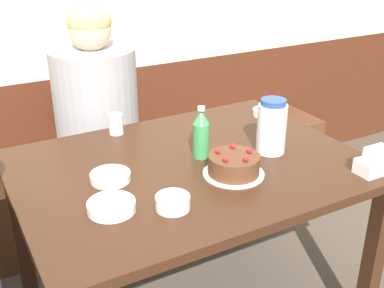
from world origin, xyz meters
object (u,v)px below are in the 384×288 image
at_px(bench_seat, 118,189).
at_px(bowl_rice_small, 110,177).
at_px(water_pitcher, 272,127).
at_px(birthday_cake, 234,165).
at_px(bowl_sauce_shallow, 111,206).
at_px(bowl_side_dish, 173,202).
at_px(napkin_holder, 373,163).
at_px(bowl_soup_white, 264,112).
at_px(person_grey_tee, 99,132).
at_px(soju_bottle, 201,134).
at_px(glass_water_tall, 116,124).

bearing_deg(bench_seat, bowl_rice_small, -110.37).
bearing_deg(bench_seat, water_pitcher, -70.00).
height_order(birthday_cake, bowl_sauce_shallow, birthday_cake).
height_order(birthday_cake, bowl_side_dish, birthday_cake).
distance_m(napkin_holder, bowl_soup_white, 0.64).
height_order(bench_seat, person_grey_tee, person_grey_tee).
xyz_separation_m(birthday_cake, water_pitcher, (0.23, 0.09, 0.07)).
height_order(birthday_cake, water_pitcher, water_pitcher).
height_order(water_pitcher, bowl_soup_white, water_pitcher).
bearing_deg(birthday_cake, bowl_rice_small, 157.01).
bearing_deg(bowl_soup_white, bench_seat, 133.55).
distance_m(water_pitcher, bowl_rice_small, 0.64).
bearing_deg(water_pitcher, soju_bottle, 161.16).
bearing_deg(birthday_cake, soju_bottle, 99.59).
bearing_deg(bowl_rice_small, birthday_cake, -22.99).
distance_m(birthday_cake, soju_bottle, 0.19).
height_order(bench_seat, napkin_holder, napkin_holder).
bearing_deg(person_grey_tee, birthday_cake, 13.26).
height_order(napkin_holder, bowl_rice_small, napkin_holder).
height_order(birthday_cake, napkin_holder, napkin_holder).
height_order(bench_seat, bowl_sauce_shallow, bowl_sauce_shallow).
height_order(napkin_holder, bowl_soup_white, napkin_holder).
bearing_deg(napkin_holder, soju_bottle, 138.75).
xyz_separation_m(soju_bottle, person_grey_tee, (-0.18, 0.70, -0.22)).
distance_m(birthday_cake, bowl_soup_white, 0.61).
bearing_deg(soju_bottle, napkin_holder, -41.25).
distance_m(soju_bottle, bowl_soup_white, 0.54).
relative_size(water_pitcher, bowl_soup_white, 1.95).
bearing_deg(bowl_soup_white, glass_water_tall, 169.01).
bearing_deg(person_grey_tee, water_pitcher, 29.00).
bearing_deg(napkin_holder, bench_seat, 113.62).
height_order(water_pitcher, bowl_side_dish, water_pitcher).
xyz_separation_m(soju_bottle, bowl_side_dish, (-0.26, -0.28, -0.07)).
xyz_separation_m(bench_seat, person_grey_tee, (-0.11, -0.10, 0.41)).
bearing_deg(bowl_sauce_shallow, bowl_soup_white, 25.56).
height_order(bench_seat, bowl_side_dish, bowl_side_dish).
bearing_deg(soju_bottle, glass_water_tall, 118.77).
bearing_deg(bowl_rice_small, water_pitcher, -7.04).
bearing_deg(bowl_rice_small, bench_seat, 69.63).
bearing_deg(glass_water_tall, bowl_sauce_shallow, -112.12).
height_order(birthday_cake, bowl_soup_white, birthday_cake).
bearing_deg(bowl_side_dish, soju_bottle, 46.91).
bearing_deg(bench_seat, bowl_soup_white, -46.45).
bearing_deg(birthday_cake, bench_seat, 95.50).
xyz_separation_m(birthday_cake, bowl_rice_small, (-0.40, 0.17, -0.02)).
relative_size(birthday_cake, soju_bottle, 1.08).
distance_m(bowl_side_dish, person_grey_tee, 0.99).
bearing_deg(napkin_holder, bowl_soup_white, 89.15).
height_order(soju_bottle, bowl_soup_white, soju_bottle).
xyz_separation_m(bowl_soup_white, bowl_side_dish, (-0.73, -0.51, 0.01)).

